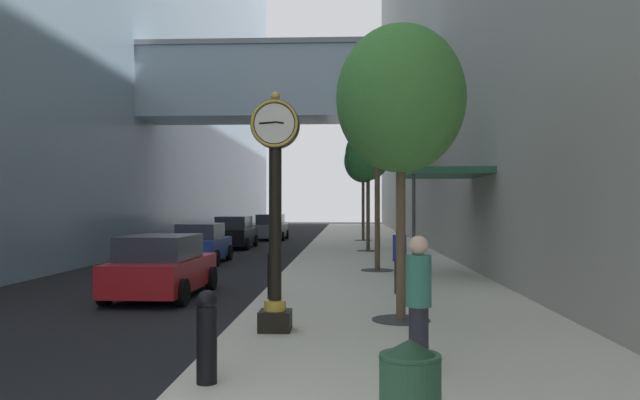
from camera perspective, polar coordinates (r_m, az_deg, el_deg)
ground_plane at (r=31.16m, az=-1.40°, el=-4.82°), size 110.00×110.00×0.00m
sidewalk_right at (r=34.09m, az=4.32°, el=-4.33°), size 6.38×80.00×0.14m
street_clock at (r=10.57m, az=-4.23°, el=0.02°), size 0.84×0.55×4.16m
bollard_nearest at (r=7.71m, az=-10.58°, el=-12.31°), size 0.26×0.26×1.14m
bollard_third at (r=14.17m, az=-4.45°, el=-6.93°), size 0.26×0.26×1.14m
street_tree_near at (r=11.78m, az=7.58°, el=9.33°), size 2.46×2.46×5.63m
street_tree_mid_near at (r=20.65m, az=5.39°, el=6.66°), size 1.88×1.88×5.91m
street_tree_mid_far at (r=29.49m, az=4.53°, el=4.24°), size 2.20×2.20×5.94m
street_tree_far at (r=38.39m, az=4.07°, el=3.65°), size 2.39×2.39×6.40m
trash_bin at (r=5.42m, az=8.46°, el=-18.05°), size 0.53×0.53×1.05m
pedestrian_walking at (r=15.22m, az=7.48°, el=-5.35°), size 0.46×0.46×1.69m
pedestrian_by_clock at (r=8.21m, az=9.24°, el=-9.09°), size 0.40×0.40×1.78m
storefront_awning at (r=19.41m, az=11.45°, el=2.32°), size 2.40×3.60×3.30m
car_red_near at (r=15.90m, az=-14.63°, el=-6.10°), size 2.09×4.09×1.58m
car_blue_mid at (r=24.98m, az=-11.06°, el=-4.06°), size 1.99×4.10×1.61m
car_black_far at (r=33.54m, az=-8.02°, el=-3.07°), size 2.04×4.61×1.75m
car_grey_trailing at (r=41.31m, az=-4.65°, el=-2.60°), size 2.11×4.52×1.74m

